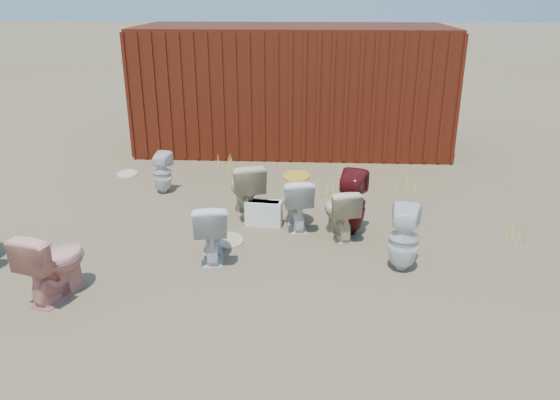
# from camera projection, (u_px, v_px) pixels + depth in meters

# --- Properties ---
(ground) EXTENTS (100.00, 100.00, 0.00)m
(ground) POSITION_uv_depth(u_px,v_px,m) (277.00, 260.00, 6.59)
(ground) COLOR brown
(ground) RESTS_ON ground
(shipping_container) EXTENTS (6.00, 2.40, 2.40)m
(shipping_container) POSITION_uv_depth(u_px,v_px,m) (293.00, 88.00, 10.99)
(shipping_container) COLOR #4D180C
(shipping_container) RESTS_ON ground
(toilet_front_pink) EXTENTS (0.64, 0.86, 0.78)m
(toilet_front_pink) POSITION_uv_depth(u_px,v_px,m) (54.00, 262.00, 5.70)
(toilet_front_pink) COLOR #E59284
(toilet_front_pink) RESTS_ON ground
(toilet_front_c) EXTENTS (0.52, 0.78, 0.74)m
(toilet_front_c) POSITION_uv_depth(u_px,v_px,m) (211.00, 230.00, 6.53)
(toilet_front_c) COLOR white
(toilet_front_c) RESTS_ON ground
(toilet_front_maroon) EXTENTS (0.49, 0.50, 0.86)m
(toilet_front_maroon) POSITION_uv_depth(u_px,v_px,m) (351.00, 203.00, 7.16)
(toilet_front_maroon) COLOR #5C0F13
(toilet_front_maroon) RESTS_ON ground
(toilet_back_a) EXTENTS (0.35, 0.35, 0.66)m
(toilet_back_a) POSITION_uv_depth(u_px,v_px,m) (162.00, 173.00, 8.67)
(toilet_back_a) COLOR white
(toilet_back_a) RESTS_ON ground
(toilet_back_beige_left) EXTENTS (0.68, 0.91, 0.82)m
(toilet_back_beige_left) POSITION_uv_depth(u_px,v_px,m) (246.00, 189.00, 7.75)
(toilet_back_beige_left) COLOR beige
(toilet_back_beige_left) RESTS_ON ground
(toilet_back_beige_right) EXTENTS (0.56, 0.76, 0.69)m
(toilet_back_beige_right) POSITION_uv_depth(u_px,v_px,m) (340.00, 212.00, 7.11)
(toilet_back_beige_right) COLOR beige
(toilet_back_beige_right) RESTS_ON ground
(toilet_back_yellowlid) EXTENTS (0.53, 0.77, 0.72)m
(toilet_back_yellowlid) POSITION_uv_depth(u_px,v_px,m) (296.00, 202.00, 7.40)
(toilet_back_yellowlid) COLOR white
(toilet_back_yellowlid) RESTS_ON ground
(toilet_back_e) EXTENTS (0.43, 0.44, 0.79)m
(toilet_back_e) POSITION_uv_depth(u_px,v_px,m) (404.00, 238.00, 6.25)
(toilet_back_e) COLOR white
(toilet_back_e) RESTS_ON ground
(yellow_lid) EXTENTS (0.36, 0.46, 0.02)m
(yellow_lid) POSITION_uv_depth(u_px,v_px,m) (296.00, 176.00, 7.27)
(yellow_lid) COLOR gold
(yellow_lid) RESTS_ON toilet_back_yellowlid
(loose_tank) EXTENTS (0.52, 0.26, 0.35)m
(loose_tank) POSITION_uv_depth(u_px,v_px,m) (264.00, 213.00, 7.52)
(loose_tank) COLOR white
(loose_tank) RESTS_ON ground
(loose_lid_near) EXTENTS (0.49, 0.57, 0.02)m
(loose_lid_near) POSITION_uv_depth(u_px,v_px,m) (229.00, 240.00, 7.09)
(loose_lid_near) COLOR #C1B38C
(loose_lid_near) RESTS_ON ground
(loose_lid_far) EXTENTS (0.47, 0.55, 0.02)m
(loose_lid_far) POSITION_uv_depth(u_px,v_px,m) (127.00, 174.00, 9.62)
(loose_lid_far) COLOR beige
(loose_lid_far) RESTS_ON ground
(weed_clump_a) EXTENTS (0.36, 0.36, 0.31)m
(weed_clump_a) POSITION_uv_depth(u_px,v_px,m) (157.00, 171.00, 9.32)
(weed_clump_a) COLOR #C1BB4D
(weed_clump_a) RESTS_ON ground
(weed_clump_b) EXTENTS (0.32, 0.32, 0.29)m
(weed_clump_b) POSITION_uv_depth(u_px,v_px,m) (324.00, 186.00, 8.62)
(weed_clump_b) COLOR #C1BB4D
(weed_clump_b) RESTS_ON ground
(weed_clump_c) EXTENTS (0.36, 0.36, 0.29)m
(weed_clump_c) POSITION_uv_depth(u_px,v_px,m) (408.00, 181.00, 8.88)
(weed_clump_c) COLOR #C1BB4D
(weed_clump_c) RESTS_ON ground
(weed_clump_d) EXTENTS (0.30, 0.30, 0.25)m
(weed_clump_d) POSITION_uv_depth(u_px,v_px,m) (225.00, 163.00, 9.86)
(weed_clump_d) COLOR #C1BB4D
(weed_clump_d) RESTS_ON ground
(weed_clump_e) EXTENTS (0.34, 0.34, 0.26)m
(weed_clump_e) POSITION_uv_depth(u_px,v_px,m) (348.00, 168.00, 9.55)
(weed_clump_e) COLOR #C1BB4D
(weed_clump_e) RESTS_ON ground
(weed_clump_f) EXTENTS (0.28, 0.28, 0.27)m
(weed_clump_f) POSITION_uv_depth(u_px,v_px,m) (519.00, 231.00, 7.05)
(weed_clump_f) COLOR #C1BB4D
(weed_clump_f) RESTS_ON ground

